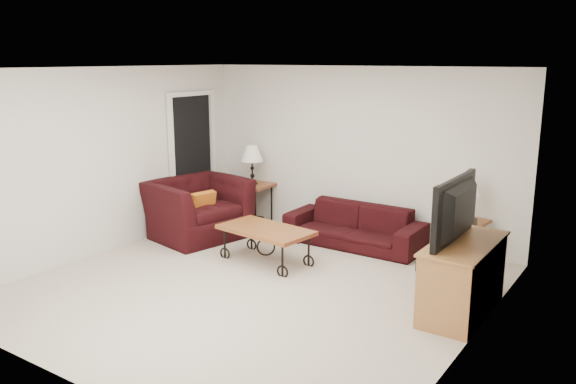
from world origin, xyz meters
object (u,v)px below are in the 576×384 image
object	(u,v)px
side_table_left	(253,203)
lamp_left	(252,165)
backpack	(427,262)
coffee_table	(266,245)
television	(466,211)
lamp_right	(466,199)
tv_stand	(463,278)
sofa	(354,226)
armchair	(197,209)
side_table_right	(463,241)

from	to	relation	value
side_table_left	lamp_left	world-z (taller)	lamp_left
lamp_left	backpack	distance (m)	3.44
side_table_left	backpack	distance (m)	3.36
lamp_left	coffee_table	bearing A→B (deg)	-47.76
coffee_table	television	xyz separation A→B (m)	(2.59, -0.12, 0.87)
lamp_right	tv_stand	world-z (taller)	lamp_right
sofa	armchair	size ratio (longest dim) A/B	1.48
side_table_right	armchair	xyz separation A→B (m)	(-3.62, -1.11, 0.15)
armchair	backpack	size ratio (longest dim) A/B	3.49
sofa	television	distance (m)	2.54
lamp_right	sofa	bearing A→B (deg)	-173.17
lamp_right	armchair	world-z (taller)	lamp_right
side_table_left	lamp_right	xyz separation A→B (m)	(3.44, 0.00, 0.53)
armchair	television	world-z (taller)	television
side_table_right	lamp_left	distance (m)	3.51
backpack	side_table_left	bearing A→B (deg)	155.68
sofa	coffee_table	xyz separation A→B (m)	(-0.63, -1.26, -0.06)
sofa	tv_stand	distance (m)	2.42
side_table_right	coffee_table	bearing A→B (deg)	-145.89
sofa	backpack	world-z (taller)	sofa
coffee_table	armchair	size ratio (longest dim) A/B	0.92
side_table_left	lamp_left	bearing A→B (deg)	0.00
lamp_left	lamp_right	xyz separation A→B (m)	(3.44, 0.00, -0.09)
sofa	lamp_left	size ratio (longest dim) A/B	3.13
coffee_table	television	world-z (taller)	television
tv_stand	television	xyz separation A→B (m)	(-0.02, 0.00, 0.72)
lamp_right	coffee_table	distance (m)	2.65
tv_stand	television	world-z (taller)	television
tv_stand	backpack	bearing A→B (deg)	131.11
lamp_right	backpack	size ratio (longest dim) A/B	1.48
side_table_right	lamp_right	size ratio (longest dim) A/B	1.00
lamp_right	tv_stand	distance (m)	1.70
sofa	side_table_right	world-z (taller)	sofa
coffee_table	television	size ratio (longest dim) A/B	1.06
coffee_table	backpack	distance (m)	2.05
lamp_right	tv_stand	size ratio (longest dim) A/B	0.44
tv_stand	side_table_right	bearing A→B (deg)	107.11
sofa	coffee_table	distance (m)	1.41
sofa	side_table_right	distance (m)	1.51
lamp_left	backpack	world-z (taller)	lamp_left
armchair	side_table_left	bearing A→B (deg)	2.89
side_table_left	backpack	bearing A→B (deg)	-13.80
side_table_left	armchair	world-z (taller)	armchair
television	backpack	size ratio (longest dim) A/B	3.03
lamp_right	side_table_left	bearing A→B (deg)	180.00
tv_stand	backpack	xyz separation A→B (m)	(-0.67, 0.76, -0.20)
lamp_left	sofa	bearing A→B (deg)	-5.30
tv_stand	television	size ratio (longest dim) A/B	1.12
tv_stand	backpack	world-z (taller)	tv_stand
sofa	side_table_left	bearing A→B (deg)	174.70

